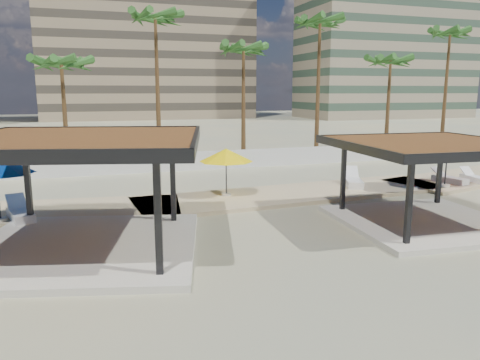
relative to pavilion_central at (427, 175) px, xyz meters
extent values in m
plane|color=tan|center=(-4.44, -0.81, -1.95)|extent=(200.00, 200.00, 0.00)
cube|color=#C6B284|center=(-2.44, 6.19, -1.89)|extent=(16.24, 5.11, 0.24)
cube|color=silver|center=(-4.44, 15.19, -1.35)|extent=(56.00, 0.30, 1.20)
cube|color=#847259|center=(-0.44, 77.19, 12.05)|extent=(38.00, 16.00, 28.00)
cube|color=gray|center=(43.56, 65.19, 15.05)|extent=(32.00, 15.00, 34.00)
cube|color=beige|center=(0.00, 0.00, -1.85)|extent=(6.55, 6.55, 0.19)
cube|color=black|center=(-2.48, -2.15, -0.37)|extent=(0.18, 0.18, 2.79)
cube|color=black|center=(-2.15, 2.48, -0.37)|extent=(0.18, 0.18, 2.79)
cube|color=black|center=(2.48, 2.15, -0.37)|extent=(0.18, 0.18, 2.79)
cube|color=brown|center=(0.00, 0.00, 1.16)|extent=(6.74, 6.74, 0.26)
cube|color=black|center=(0.22, 3.15, 1.16)|extent=(6.40, 0.56, 0.32)
cube|color=black|center=(-3.15, 0.22, 1.16)|extent=(0.56, 6.40, 0.32)
cube|color=beige|center=(-12.49, 0.96, -1.84)|extent=(8.59, 8.59, 0.21)
cube|color=black|center=(-14.41, 4.21, -0.13)|extent=(0.23, 0.23, 3.21)
cube|color=black|center=(-10.57, -2.29, -0.13)|extent=(0.23, 0.23, 3.21)
cube|color=black|center=(-9.24, 2.88, -0.13)|extent=(0.23, 0.23, 3.21)
cube|color=brown|center=(-12.49, 0.96, 1.62)|extent=(8.85, 8.85, 0.30)
cube|color=black|center=(-13.39, -2.56, 1.62)|extent=(7.17, 1.96, 0.36)
cube|color=black|center=(-11.58, 4.48, 1.62)|extent=(7.17, 1.96, 0.36)
cube|color=black|center=(-8.97, 0.06, 1.62)|extent=(1.96, 7.17, 0.36)
cylinder|color=beige|center=(-6.05, 6.53, -1.71)|extent=(0.44, 0.44, 0.10)
cylinder|color=#262628|center=(-6.05, 6.53, -0.72)|extent=(0.06, 0.06, 2.10)
cone|color=#FFD804|center=(-6.05, 6.53, 0.18)|extent=(3.23, 3.23, 0.61)
cylinder|color=beige|center=(5.41, 4.99, -1.70)|extent=(0.52, 0.52, 0.12)
cylinder|color=#262628|center=(5.41, 4.99, -0.52)|extent=(0.07, 0.07, 2.50)
cone|color=red|center=(5.41, 4.99, 0.55)|extent=(3.92, 3.92, 0.73)
cylinder|color=beige|center=(3.43, 4.99, -1.71)|extent=(0.49, 0.49, 0.12)
cylinder|color=#262628|center=(3.43, 4.99, -0.59)|extent=(0.07, 0.07, 2.35)
cone|color=blue|center=(3.43, 4.99, 0.42)|extent=(3.09, 3.09, 0.69)
cylinder|color=beige|center=(-15.56, 4.99, -1.71)|extent=(0.49, 0.49, 0.12)
cube|color=white|center=(-14.85, 4.99, -1.62)|extent=(1.29, 2.20, 0.29)
cube|color=white|center=(-14.85, 4.99, -1.44)|extent=(1.29, 2.20, 0.06)
cube|color=white|center=(-15.08, 5.77, -1.19)|extent=(0.86, 0.88, 0.53)
cube|color=white|center=(0.98, 6.68, -1.61)|extent=(1.58, 2.32, 0.31)
cube|color=white|center=(0.98, 6.68, -1.42)|extent=(1.58, 2.32, 0.07)
cube|color=white|center=(1.32, 7.47, -1.16)|extent=(0.97, 0.98, 0.56)
cube|color=white|center=(6.42, 5.74, -1.63)|extent=(1.09, 1.98, 0.26)
cube|color=white|center=(6.42, 5.74, -1.47)|extent=(1.09, 1.98, 0.06)
cube|color=white|center=(6.24, 6.45, -1.25)|extent=(0.76, 0.78, 0.48)
cube|color=white|center=(7.98, 5.61, -1.64)|extent=(0.82, 1.83, 0.25)
cube|color=white|center=(7.98, 5.61, -1.49)|extent=(0.82, 1.83, 0.05)
cube|color=white|center=(8.06, 6.29, -1.28)|extent=(0.65, 0.68, 0.45)
cone|color=brown|center=(-13.44, 17.29, 1.53)|extent=(0.36, 0.36, 6.94)
ellipsoid|color=#295B20|center=(-13.44, 17.29, 4.75)|extent=(3.00, 3.00, 1.80)
cone|color=brown|center=(-7.44, 18.09, 3.09)|extent=(0.36, 0.36, 10.07)
ellipsoid|color=#295B20|center=(-7.44, 18.09, 7.88)|extent=(3.00, 3.00, 1.80)
cone|color=brown|center=(-1.44, 17.59, 2.13)|extent=(0.36, 0.36, 8.15)
ellipsoid|color=#295B20|center=(-1.44, 17.59, 5.96)|extent=(3.00, 3.00, 1.80)
cone|color=brown|center=(4.56, 17.79, 3.17)|extent=(0.36, 0.36, 10.23)
ellipsoid|color=#295B20|center=(4.56, 17.79, 8.03)|extent=(3.00, 3.00, 1.80)
cone|color=brown|center=(10.56, 17.39, 1.84)|extent=(0.36, 0.36, 7.57)
ellipsoid|color=#295B20|center=(10.56, 17.39, 5.37)|extent=(3.00, 3.00, 1.80)
cone|color=brown|center=(16.56, 17.99, 3.03)|extent=(0.36, 0.36, 9.96)
ellipsoid|color=#295B20|center=(16.56, 17.99, 7.76)|extent=(3.00, 3.00, 1.80)
camera|label=1|loc=(-12.27, -14.37, 3.15)|focal=35.00mm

